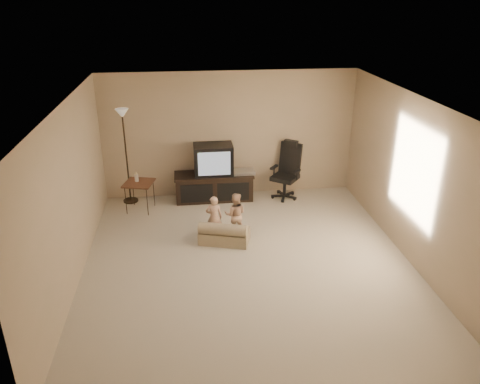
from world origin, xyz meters
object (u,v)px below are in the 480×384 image
at_px(side_table, 139,183).
at_px(toddler_left, 214,217).
at_px(office_chair, 286,178).
at_px(tv_stand, 214,177).
at_px(child_sofa, 224,234).
at_px(toddler_right, 235,215).
at_px(floor_lamp, 124,135).

xyz_separation_m(side_table, toddler_left, (1.33, -1.27, -0.17)).
height_order(office_chair, toddler_left, office_chair).
distance_m(tv_stand, child_sofa, 1.85).
distance_m(toddler_left, toddler_right, 0.37).
height_order(toddler_left, toddler_right, toddler_right).
height_order(tv_stand, side_table, tv_stand).
bearing_deg(child_sofa, toddler_left, 144.44).
bearing_deg(child_sofa, toddler_right, 65.11).
distance_m(child_sofa, toddler_right, 0.40).
bearing_deg(toddler_left, floor_lamp, -44.97).
relative_size(side_table, child_sofa, 0.86).
height_order(child_sofa, toddler_right, toddler_right).
bearing_deg(side_table, toddler_right, -35.70).
bearing_deg(floor_lamp, office_chair, -2.59).
bearing_deg(side_table, child_sofa, -44.72).
bearing_deg(toddler_left, side_table, -41.35).
height_order(side_table, floor_lamp, floor_lamp).
relative_size(office_chair, child_sofa, 1.28).
xyz_separation_m(floor_lamp, toddler_left, (1.56, -1.69, -0.98)).
height_order(side_table, toddler_right, toddler_right).
bearing_deg(office_chair, side_table, -136.81).
xyz_separation_m(floor_lamp, child_sofa, (1.71, -1.88, -1.21)).
relative_size(side_table, toddler_right, 0.99).
xyz_separation_m(floor_lamp, toddler_right, (1.92, -1.64, -0.98)).
bearing_deg(toddler_right, floor_lamp, -31.60).
height_order(tv_stand, toddler_right, tv_stand).
height_order(tv_stand, office_chair, office_chair).
distance_m(child_sofa, toddler_left, 0.33).
bearing_deg(side_table, floor_lamp, 118.73).
relative_size(toddler_left, toddler_right, 0.99).
bearing_deg(child_sofa, side_table, 152.02).
distance_m(side_table, toddler_right, 2.09).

